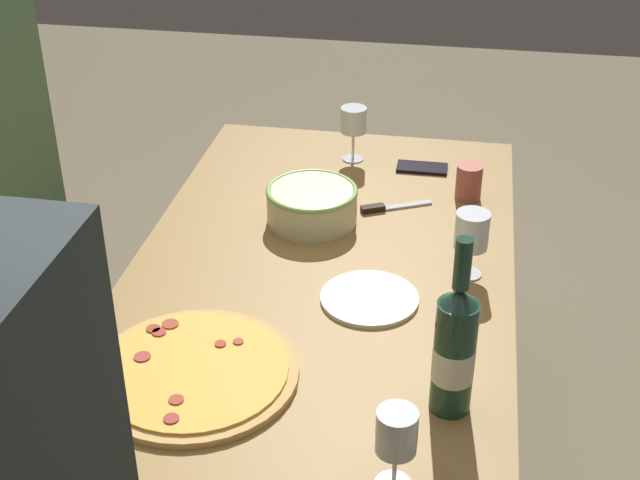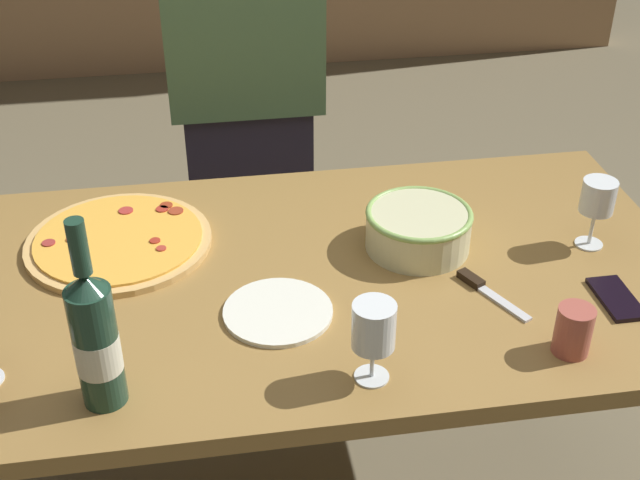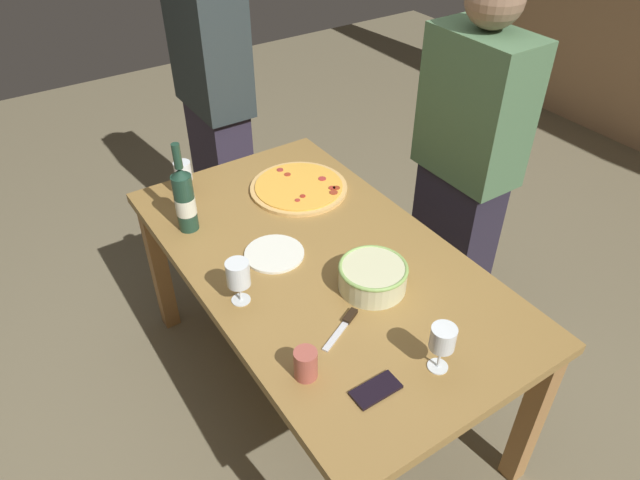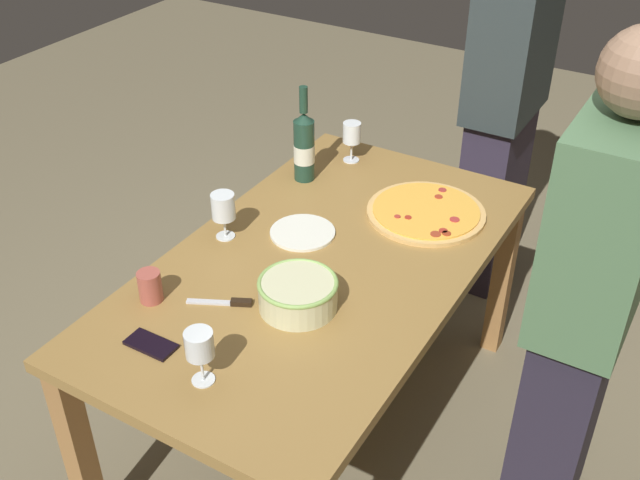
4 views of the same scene
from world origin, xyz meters
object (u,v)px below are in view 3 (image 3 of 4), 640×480
(pizza, at_px, (299,187))
(pizza_knife, at_px, (344,324))
(side_plate, at_px, (274,254))
(wine_glass_near_pizza, at_px, (443,339))
(person_host, at_px, (465,168))
(serving_bowl, at_px, (373,276))
(cup_amber, at_px, (306,364))
(wine_glass_by_bottle, at_px, (183,173))
(dining_table, at_px, (320,277))
(person_guest_left, at_px, (215,102))
(cell_phone, at_px, (376,390))
(wine_glass_far_left, at_px, (238,274))
(wine_bottle, at_px, (184,199))

(pizza, relative_size, pizza_knife, 2.24)
(side_plate, bearing_deg, pizza_knife, 1.24)
(wine_glass_near_pizza, relative_size, person_host, 0.10)
(serving_bowl, relative_size, pizza_knife, 1.27)
(pizza, height_order, wine_glass_near_pizza, wine_glass_near_pizza)
(pizza_knife, bearing_deg, cup_amber, -64.54)
(wine_glass_by_bottle, xyz_separation_m, cup_amber, (1.07, -0.09, -0.06))
(dining_table, distance_m, pizza, 0.47)
(dining_table, height_order, pizza_knife, pizza_knife)
(person_guest_left, bearing_deg, cell_phone, -3.53)
(wine_glass_far_left, distance_m, person_guest_left, 1.36)
(wine_bottle, distance_m, cell_phone, 1.03)
(dining_table, height_order, person_host, person_host)
(cell_phone, height_order, person_guest_left, person_guest_left)
(dining_table, xyz_separation_m, wine_glass_far_left, (0.04, -0.34, 0.21))
(pizza_knife, bearing_deg, person_guest_left, 169.31)
(side_plate, bearing_deg, cup_amber, -20.61)
(wine_glass_near_pizza, xyz_separation_m, pizza_knife, (-0.29, -0.13, -0.11))
(dining_table, relative_size, side_plate, 7.30)
(serving_bowl, relative_size, person_host, 0.15)
(wine_glass_far_left, xyz_separation_m, pizza_knife, (0.28, 0.22, -0.11))
(wine_glass_by_bottle, relative_size, person_guest_left, 0.10)
(wine_glass_by_bottle, bearing_deg, serving_bowl, 19.08)
(wine_bottle, xyz_separation_m, person_guest_left, (-0.79, 0.49, -0.04))
(person_guest_left, bearing_deg, dining_table, 0.00)
(wine_glass_near_pizza, xyz_separation_m, person_guest_left, (-1.83, 0.16, -0.02))
(side_plate, bearing_deg, wine_bottle, -149.32)
(side_plate, distance_m, person_host, 0.93)
(wine_glass_near_pizza, relative_size, cell_phone, 1.12)
(pizza, distance_m, person_guest_left, 0.80)
(side_plate, height_order, person_host, person_host)
(cup_amber, bearing_deg, wine_bottle, 179.62)
(pizza_knife, relative_size, person_guest_left, 0.11)
(wine_glass_near_pizza, distance_m, wine_glass_far_left, 0.67)
(serving_bowl, bearing_deg, side_plate, -150.13)
(person_host, distance_m, person_guest_left, 1.29)
(wine_glass_near_pizza, relative_size, person_guest_left, 0.10)
(wine_bottle, height_order, wine_glass_by_bottle, wine_bottle)
(serving_bowl, relative_size, side_plate, 1.07)
(serving_bowl, relative_size, cell_phone, 1.63)
(pizza, bearing_deg, pizza_knife, -21.57)
(dining_table, height_order, wine_bottle, wine_bottle)
(wine_bottle, height_order, wine_glass_far_left, wine_bottle)
(serving_bowl, bearing_deg, pizza_knife, -62.72)
(side_plate, relative_size, person_guest_left, 0.13)
(cup_amber, bearing_deg, wine_glass_far_left, -178.00)
(pizza, bearing_deg, wine_glass_near_pizza, -9.02)
(cup_amber, bearing_deg, pizza_knife, 115.46)
(person_guest_left, bearing_deg, wine_bottle, -24.08)
(cell_phone, xyz_separation_m, person_guest_left, (-1.80, 0.36, 0.09))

